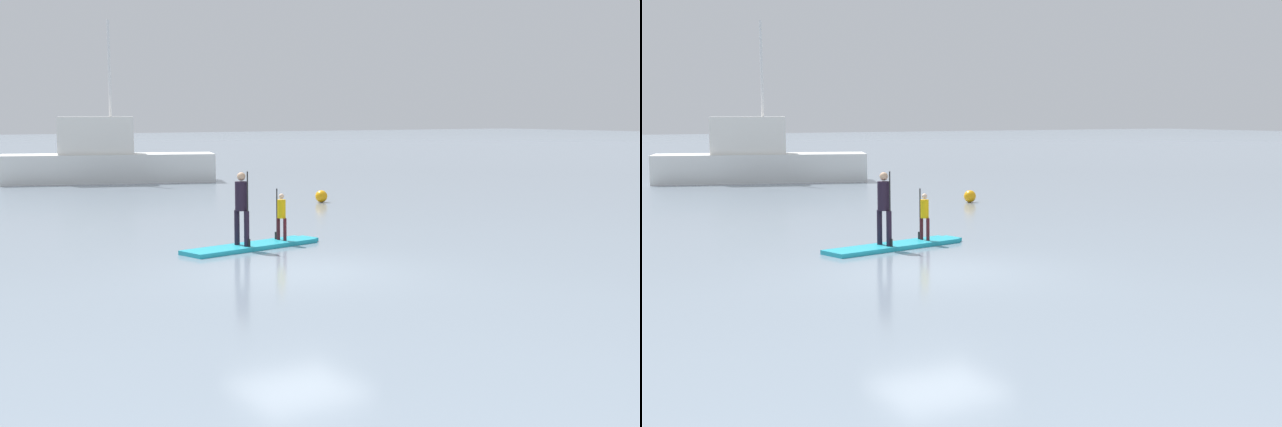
% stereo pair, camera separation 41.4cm
% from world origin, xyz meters
% --- Properties ---
extents(ground_plane, '(240.00, 240.00, 0.00)m').
position_xyz_m(ground_plane, '(0.00, 0.00, 0.00)').
color(ground_plane, gray).
extents(paddleboard_near, '(3.78, 1.57, 0.10)m').
position_xyz_m(paddleboard_near, '(0.62, 3.14, 0.05)').
color(paddleboard_near, '#1E9EB2').
rests_on(paddleboard_near, ground).
extents(paddler_adult, '(0.36, 0.52, 1.74)m').
position_xyz_m(paddler_adult, '(0.29, 3.06, 1.09)').
color(paddler_adult, black).
rests_on(paddler_adult, paddleboard_near).
extents(paddler_child_solo, '(0.24, 0.39, 1.25)m').
position_xyz_m(paddler_child_solo, '(1.50, 3.35, 0.74)').
color(paddler_child_solo, '#4C1419').
rests_on(paddler_child_solo, paddleboard_near).
extents(fishing_boat_white_large, '(9.80, 5.24, 7.37)m').
position_xyz_m(fishing_boat_white_large, '(3.93, 24.23, 1.07)').
color(fishing_boat_white_large, silver).
rests_on(fishing_boat_white_large, ground).
extents(mooring_buoy_near, '(0.44, 0.44, 0.44)m').
position_xyz_m(mooring_buoy_near, '(7.61, 11.36, 0.22)').
color(mooring_buoy_near, orange).
rests_on(mooring_buoy_near, ground).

